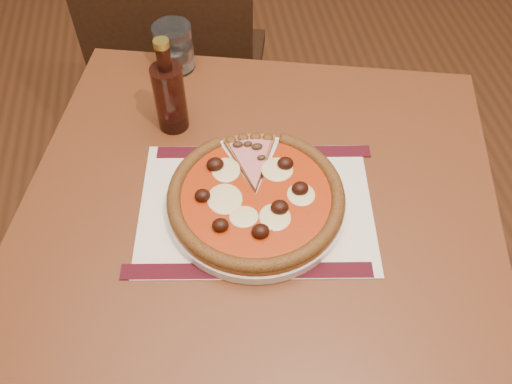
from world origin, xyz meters
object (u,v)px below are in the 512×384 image
at_px(chair_far, 181,70).
at_px(plate, 256,203).
at_px(pizza, 256,196).
at_px(water_glass, 174,47).
at_px(bottle, 170,95).
at_px(table, 258,246).

bearing_deg(chair_far, plate, 112.97).
relative_size(plate, pizza, 1.02).
height_order(water_glass, bottle, bottle).
xyz_separation_m(pizza, bottle, (-0.13, 0.22, 0.04)).
height_order(chair_far, plate, chair_far).
bearing_deg(plate, table, -83.85).
distance_m(table, chair_far, 0.72).
distance_m(plate, bottle, 0.26).
bearing_deg(bottle, water_glass, 85.52).
relative_size(chair_far, pizza, 3.05).
relative_size(chair_far, plate, 3.00).
xyz_separation_m(table, plate, (-0.00, 0.01, 0.11)).
bearing_deg(bottle, table, -61.00).
bearing_deg(pizza, bottle, 120.00).
relative_size(pizza, water_glass, 3.04).
bearing_deg(plate, bottle, 120.05).
distance_m(chair_far, bottle, 0.56).
distance_m(plate, pizza, 0.02).
distance_m(chair_far, pizza, 0.74).
bearing_deg(table, bottle, 119.00).
xyz_separation_m(plate, pizza, (-0.00, -0.00, 0.02)).
xyz_separation_m(table, chair_far, (-0.11, 0.69, -0.14)).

